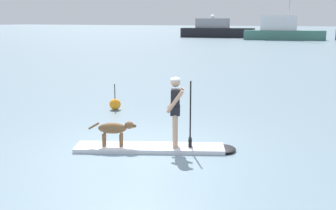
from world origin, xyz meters
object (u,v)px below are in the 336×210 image
Objects in this scene: moored_boat_starboard at (282,31)px; marker_buoy at (115,104)px; person_paddler at (176,107)px; paddleboard at (159,148)px; moored_boat_outer at (216,30)px; dog at (115,129)px.

marker_buoy is at bearing -84.89° from moored_boat_starboard.
moored_boat_starboard is 14.05× the size of marker_buoy.
moored_boat_starboard is (-8.54, 56.60, 0.34)m from person_paddler.
paddleboard is 4.23× the size of marker_buoy.
moored_boat_outer is (-20.59, 61.14, 0.18)m from person_paddler.
moored_boat_starboard reaches higher than dog.
moored_boat_outer is at bearing 106.19° from marker_buoy.
paddleboard is 0.29× the size of moored_boat_outer.
moored_boat_outer is at bearing 107.34° from dog.
moored_boat_outer reaches higher than dog.
moored_boat_starboard is at bearing -20.65° from moored_boat_outer.
marker_buoy is (4.78, -53.38, -1.18)m from moored_boat_starboard.
dog is 0.09× the size of moored_boat_starboard.
marker_buoy reaches higher than dog.
marker_buoy reaches higher than paddleboard.
marker_buoy is (-3.41, 3.38, 0.15)m from paddleboard.
person_paddler is at bearing 23.54° from dog.
dog is (-0.96, -0.42, 0.45)m from paddleboard.
person_paddler is (0.36, 0.16, 0.99)m from paddleboard.
person_paddler is at bearing -71.39° from moored_boat_outer.
marker_buoy is (-2.45, 3.80, -0.31)m from dog.
paddleboard is 1.06m from person_paddler.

